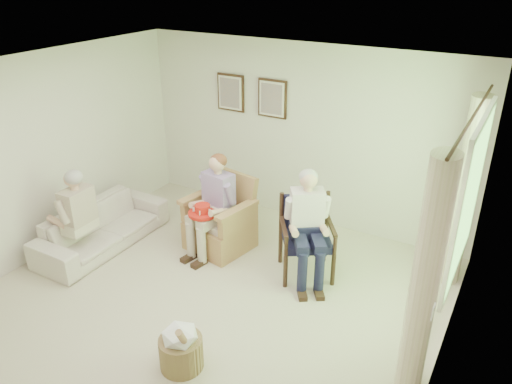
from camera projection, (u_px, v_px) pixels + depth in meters
floor at (190, 317)px, 5.51m from camera, size 5.50×5.50×0.00m
back_wall at (301, 135)px, 7.12m from camera, size 5.00×0.04×2.60m
left_wall at (19, 166)px, 6.08m from camera, size 0.04×5.50×2.60m
right_wall at (443, 288)px, 3.84m from camera, size 0.04×5.50×2.60m
ceiling at (174, 83)px, 4.40m from camera, size 5.00×5.50×0.02m
window at (470, 195)px, 4.67m from camera, size 0.13×2.50×1.63m
curtain_left at (425, 283)px, 4.15m from camera, size 0.34×0.34×2.30m
curtain_right at (464, 195)px, 5.69m from camera, size 0.34×0.34×2.30m
framed_print_left at (231, 93)px, 7.40m from camera, size 0.45×0.05×0.55m
framed_print_right at (272, 99)px, 7.08m from camera, size 0.45×0.05×0.55m
wicker_armchair at (221, 226)px, 6.74m from camera, size 0.79×0.78×1.00m
wood_armchair at (310, 233)px, 6.13m from camera, size 0.63×0.59×0.97m
sofa at (102, 227)px, 6.78m from camera, size 1.91×0.75×0.56m
person_wicker at (214, 199)px, 6.44m from camera, size 0.40×0.63×1.33m
person_dark at (305, 219)px, 5.89m from camera, size 0.40×0.63×1.36m
person_sofa at (74, 212)px, 6.28m from camera, size 0.42×0.62×1.23m
red_hat at (203, 211)px, 6.34m from camera, size 0.37×0.37×0.14m
hatbox at (181, 347)px, 4.75m from camera, size 0.44×0.44×0.62m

